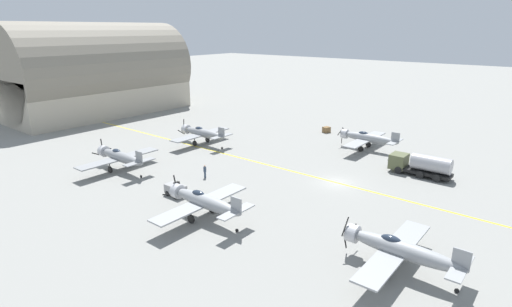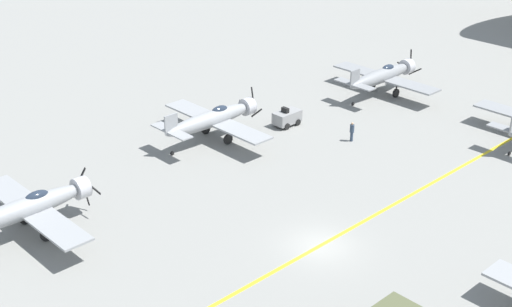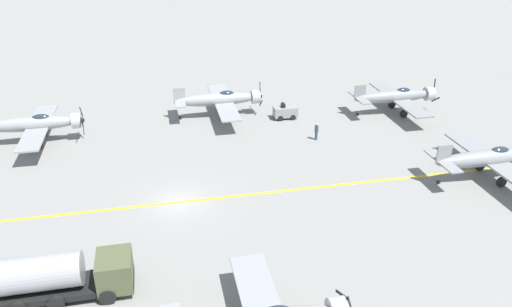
% 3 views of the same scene
% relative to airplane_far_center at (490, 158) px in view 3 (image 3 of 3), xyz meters
% --- Properties ---
extents(ground_plane, '(400.00, 400.00, 0.00)m').
position_rel_airplane_far_center_xyz_m(ground_plane, '(-1.58, -26.38, -2.01)').
color(ground_plane, gray).
extents(taxiway_stripe, '(0.30, 160.00, 0.01)m').
position_rel_airplane_far_center_xyz_m(taxiway_stripe, '(-1.58, -26.38, -2.01)').
color(taxiway_stripe, yellow).
rests_on(taxiway_stripe, ground).
extents(airplane_far_center, '(12.00, 9.98, 3.80)m').
position_rel_airplane_far_center_xyz_m(airplane_far_center, '(0.00, 0.00, 0.00)').
color(airplane_far_center, gray).
rests_on(airplane_far_center, ground).
extents(airplane_mid_left, '(12.00, 9.98, 3.78)m').
position_rel_airplane_far_center_xyz_m(airplane_mid_left, '(-19.40, -20.43, 0.00)').
color(airplane_mid_left, '#929597').
rests_on(airplane_mid_left, ground).
extents(airplane_near_left, '(12.00, 9.98, 3.65)m').
position_rel_airplane_far_center_xyz_m(airplane_near_left, '(-16.06, -39.49, 0.00)').
color(airplane_near_left, gray).
rests_on(airplane_near_left, ground).
extents(airplane_far_left, '(12.00, 9.98, 3.80)m').
position_rel_airplane_far_center_xyz_m(airplane_far_left, '(-16.28, -0.65, 0.00)').
color(airplane_far_left, gray).
rests_on(airplane_far_left, ground).
extents(fuel_tanker, '(2.68, 8.00, 2.98)m').
position_rel_airplane_far_center_xyz_m(fuel_tanker, '(7.89, -33.71, -0.50)').
color(fuel_tanker, black).
rests_on(fuel_tanker, ground).
extents(tow_tractor, '(1.57, 2.60, 1.79)m').
position_rel_airplane_far_center_xyz_m(tow_tractor, '(-17.29, -13.44, -1.22)').
color(tow_tractor, gray).
rests_on(tow_tractor, ground).
extents(ground_crew_walking, '(0.39, 0.39, 1.77)m').
position_rel_airplane_far_center_xyz_m(ground_crew_walking, '(-10.96, -11.87, -1.04)').
color(ground_crew_walking, '#334256').
rests_on(ground_crew_walking, ground).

